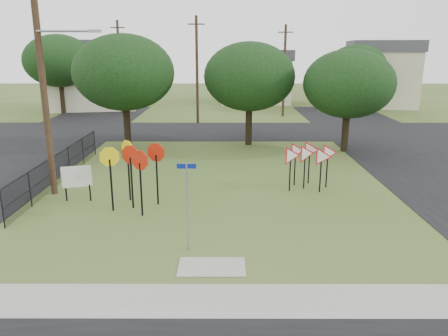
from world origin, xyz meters
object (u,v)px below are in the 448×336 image
Objects in this scene: info_board at (77,178)px; street_name_sign at (187,201)px; stop_sign_cluster at (133,162)px; yield_sign_cluster at (308,155)px.

street_name_sign is at bearing -43.01° from info_board.
stop_sign_cluster is at bearing 122.32° from street_name_sign.
info_board is (-5.09, 4.75, -0.64)m from street_name_sign.
street_name_sign is 7.00m from info_board.
street_name_sign reaches higher than info_board.
street_name_sign is 1.07× the size of yield_sign_cluster.
stop_sign_cluster is at bearing -160.59° from yield_sign_cluster.
stop_sign_cluster is 1.72× the size of info_board.
street_name_sign is 4.67m from stop_sign_cluster.
street_name_sign reaches higher than stop_sign_cluster.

